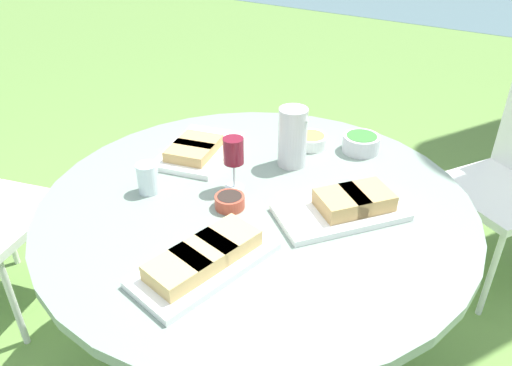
{
  "coord_description": "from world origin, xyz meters",
  "views": [
    {
      "loc": [
        0.67,
        -1.09,
        1.61
      ],
      "look_at": [
        0.0,
        0.0,
        0.81
      ],
      "focal_mm": 35.0,
      "sensor_mm": 36.0,
      "label": 1
    }
  ],
  "objects_px": {
    "dining_table": "(256,228)",
    "wine_glass": "(233,153)",
    "water_pitcher": "(293,137)",
    "handbag": "(297,166)"
  },
  "relations": [
    {
      "from": "dining_table",
      "to": "water_pitcher",
      "type": "distance_m",
      "value": 0.33
    },
    {
      "from": "water_pitcher",
      "to": "handbag",
      "type": "distance_m",
      "value": 1.3
    },
    {
      "from": "water_pitcher",
      "to": "handbag",
      "type": "bearing_deg",
      "value": 115.08
    },
    {
      "from": "water_pitcher",
      "to": "wine_glass",
      "type": "height_order",
      "value": "water_pitcher"
    },
    {
      "from": "dining_table",
      "to": "wine_glass",
      "type": "bearing_deg",
      "value": 167.71
    },
    {
      "from": "dining_table",
      "to": "water_pitcher",
      "type": "height_order",
      "value": "water_pitcher"
    },
    {
      "from": "water_pitcher",
      "to": "wine_glass",
      "type": "distance_m",
      "value": 0.25
    },
    {
      "from": "dining_table",
      "to": "handbag",
      "type": "bearing_deg",
      "value": 110.84
    },
    {
      "from": "dining_table",
      "to": "wine_glass",
      "type": "distance_m",
      "value": 0.25
    },
    {
      "from": "wine_glass",
      "to": "dining_table",
      "type": "bearing_deg",
      "value": -12.29
    }
  ]
}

